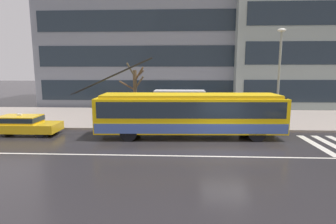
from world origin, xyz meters
name	(u,v)px	position (x,y,z in m)	size (l,w,h in m)	color
ground_plane	(226,150)	(0.00, 0.00, 0.00)	(160.00, 160.00, 0.00)	#272427
sidewalk_slab	(209,117)	(0.00, 9.30, 0.07)	(80.00, 10.00, 0.14)	gray
crosswalk_stripe_edge_near	(316,145)	(5.30, 1.15, 0.00)	(0.44, 4.40, 0.01)	beige
crosswalk_stripe_inner_a	(332,145)	(6.20, 1.15, 0.00)	(0.44, 4.40, 0.01)	beige
lane_centre_line	(230,157)	(0.00, -1.20, 0.00)	(72.00, 0.14, 0.01)	silver
trolleybus	(190,113)	(-1.88, 2.70, 1.52)	(13.21, 2.98, 5.00)	yellow
taxi_queued_behind_bus	(22,124)	(-12.89, 2.77, 0.70)	(4.70, 1.84, 1.39)	gold
bus_shelter	(179,99)	(-2.56, 6.21, 2.07)	(3.75, 1.75, 2.56)	gray
pedestrian_at_shelter	(148,101)	(-5.07, 7.00, 1.79)	(1.20, 1.20, 2.03)	#261B28
pedestrian_approaching_curb	(159,105)	(-4.01, 5.14, 1.69)	(1.18, 1.18, 1.98)	navy
pedestrian_walking_past	(182,103)	(-2.33, 6.05, 1.78)	(1.36, 1.36, 2.00)	#223047
pedestrian_waiting_by_pole	(249,105)	(2.44, 5.28, 1.71)	(1.47, 1.47, 1.93)	#2E2453
street_lamp	(279,70)	(4.42, 5.32, 4.20)	(0.60, 0.32, 6.89)	gray
street_tree_bare	(135,91)	(-6.14, 7.41, 2.51)	(2.17, 0.93, 4.63)	brown
office_tower_corner_left	(149,15)	(-6.56, 21.84, 11.08)	(23.94, 14.35, 22.15)	gray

